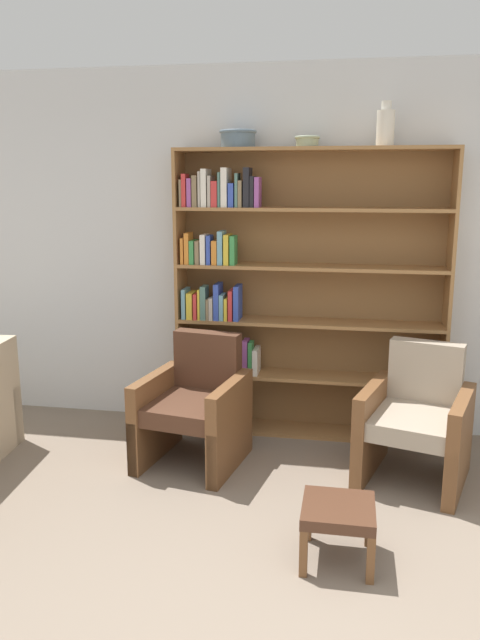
# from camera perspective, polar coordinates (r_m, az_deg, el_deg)

# --- Properties ---
(wall_back) EXTENTS (12.00, 0.06, 2.75)m
(wall_back) POSITION_cam_1_polar(r_m,az_deg,el_deg) (4.79, 8.03, 6.06)
(wall_back) COLOR silver
(wall_back) RESTS_ON ground
(bookshelf) EXTENTS (1.99, 0.30, 2.14)m
(bookshelf) POSITION_cam_1_polar(r_m,az_deg,el_deg) (4.69, 3.85, 2.15)
(bookshelf) COLOR olive
(bookshelf) RESTS_ON ground
(bowl_cream) EXTENTS (0.27, 0.27, 0.12)m
(bowl_cream) POSITION_cam_1_polar(r_m,az_deg,el_deg) (4.65, -0.18, 16.31)
(bowl_cream) COLOR slate
(bowl_cream) RESTS_ON bookshelf
(bowl_sage) EXTENTS (0.18, 0.18, 0.08)m
(bowl_sage) POSITION_cam_1_polar(r_m,az_deg,el_deg) (4.59, 6.17, 15.98)
(bowl_sage) COLOR gray
(bowl_sage) RESTS_ON bookshelf
(vase_tall) EXTENTS (0.12, 0.12, 0.30)m
(vase_tall) POSITION_cam_1_polar(r_m,az_deg,el_deg) (4.59, 13.16, 16.82)
(vase_tall) COLOR silver
(vase_tall) RESTS_ON bookshelf
(armchair_leather) EXTENTS (0.75, 0.78, 0.87)m
(armchair_leather) POSITION_cam_1_polar(r_m,az_deg,el_deg) (4.35, -4.12, -7.92)
(armchair_leather) COLOR brown
(armchair_leather) RESTS_ON ground
(armchair_cushioned) EXTENTS (0.81, 0.84, 0.87)m
(armchair_cushioned) POSITION_cam_1_polar(r_m,az_deg,el_deg) (4.25, 15.84, -8.88)
(armchair_cushioned) COLOR brown
(armchair_cushioned) RESTS_ON ground
(footstool) EXTENTS (0.37, 0.37, 0.31)m
(footstool) POSITION_cam_1_polar(r_m,az_deg,el_deg) (3.35, 8.97, -17.19)
(footstool) COLOR brown
(footstool) RESTS_ON ground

